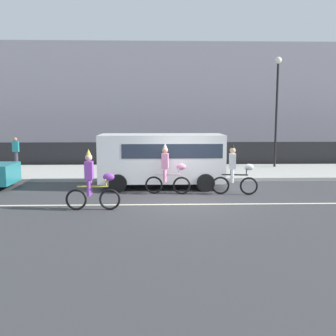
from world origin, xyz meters
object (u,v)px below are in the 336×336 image
at_px(parade_cyclist_zebra, 235,172).
at_px(pedestrian_onlooker, 16,152).
at_px(parade_cyclist_purple, 93,184).
at_px(parade_cyclist_pink, 168,172).
at_px(parked_van_white, 163,156).
at_px(street_lamp_post, 277,96).

relative_size(parade_cyclist_zebra, pedestrian_onlooker, 1.19).
height_order(parade_cyclist_purple, parade_cyclist_pink, same).
relative_size(parade_cyclist_purple, pedestrian_onlooker, 1.19).
bearing_deg(parked_van_white, parade_cyclist_purple, -120.28).
bearing_deg(parade_cyclist_purple, parked_van_white, 59.72).
xyz_separation_m(parade_cyclist_zebra, pedestrian_onlooker, (-10.47, 6.82, 0.17)).
distance_m(parade_cyclist_purple, parade_cyclist_zebra, 5.41).
distance_m(parade_cyclist_pink, parade_cyclist_zebra, 2.51).
relative_size(parade_cyclist_pink, street_lamp_post, 0.33).
xyz_separation_m(parade_cyclist_pink, parade_cyclist_zebra, (2.50, -0.17, 0.00)).
relative_size(parade_cyclist_pink, pedestrian_onlooker, 1.19).
distance_m(parade_cyclist_zebra, street_lamp_post, 8.27).
bearing_deg(parked_van_white, street_lamp_post, 39.83).
relative_size(parade_cyclist_purple, parade_cyclist_pink, 1.00).
height_order(parade_cyclist_zebra, street_lamp_post, street_lamp_post).
xyz_separation_m(parade_cyclist_zebra, parked_van_white, (-2.65, 1.62, 0.44)).
distance_m(parade_cyclist_pink, pedestrian_onlooker, 10.39).
relative_size(street_lamp_post, pedestrian_onlooker, 3.62).
xyz_separation_m(parade_cyclist_purple, parade_cyclist_pink, (2.42, 2.43, 0.00)).
bearing_deg(parade_cyclist_zebra, parade_cyclist_pink, 176.07).
bearing_deg(parade_cyclist_pink, parade_cyclist_purple, -134.80).
distance_m(parade_cyclist_pink, parked_van_white, 1.52).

